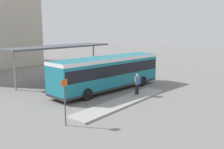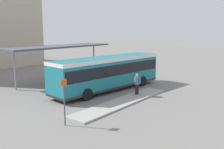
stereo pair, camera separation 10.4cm
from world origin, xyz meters
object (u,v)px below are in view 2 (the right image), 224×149
(pedestrian_waiting, at_px, (137,83))
(bicycle_red, at_px, (113,70))
(bicycle_blue, at_px, (122,70))
(bicycle_yellow, at_px, (118,70))
(city_bus, at_px, (108,71))
(potted_planter_far_side, at_px, (95,74))
(platform_sign, at_px, (64,100))
(potted_planter_near_shelter, at_px, (82,77))

(pedestrian_waiting, height_order, bicycle_red, pedestrian_waiting)
(bicycle_blue, relative_size, bicycle_yellow, 1.05)
(city_bus, distance_m, bicycle_red, 10.12)
(potted_planter_far_side, bearing_deg, bicycle_blue, 2.13)
(bicycle_blue, relative_size, platform_sign, 0.58)
(pedestrian_waiting, xyz_separation_m, platform_sign, (-8.33, -0.29, 0.41))
(bicycle_blue, distance_m, potted_planter_far_side, 5.53)
(city_bus, bearing_deg, platform_sign, -151.09)
(bicycle_yellow, xyz_separation_m, bicycle_red, (-0.24, 0.75, -0.01))
(bicycle_red, bearing_deg, city_bus, -51.40)
(bicycle_blue, relative_size, potted_planter_far_side, 1.19)
(bicycle_yellow, xyz_separation_m, platform_sign, (-16.73, -8.64, 1.21))
(city_bus, relative_size, pedestrian_waiting, 6.62)
(bicycle_red, xyz_separation_m, platform_sign, (-16.49, -9.40, 1.22))
(bicycle_yellow, height_order, bicycle_red, bicycle_yellow)
(pedestrian_waiting, distance_m, potted_planter_near_shelter, 7.24)
(pedestrian_waiting, relative_size, bicycle_blue, 1.10)
(potted_planter_far_side, bearing_deg, pedestrian_waiting, -110.50)
(potted_planter_near_shelter, bearing_deg, city_bus, -96.81)
(potted_planter_near_shelter, xyz_separation_m, platform_sign, (-8.85, -7.49, 0.87))
(city_bus, relative_size, platform_sign, 4.25)
(bicycle_yellow, bearing_deg, potted_planter_near_shelter, 88.84)
(bicycle_yellow, relative_size, bicycle_red, 1.02)
(bicycle_red, height_order, potted_planter_far_side, potted_planter_far_side)
(pedestrian_waiting, distance_m, bicycle_yellow, 11.87)
(pedestrian_waiting, bearing_deg, bicycle_red, -20.61)
(bicycle_blue, bearing_deg, bicycle_yellow, -179.74)
(pedestrian_waiting, distance_m, bicycle_red, 12.25)
(bicycle_blue, xyz_separation_m, potted_planter_far_side, (-5.51, -0.21, 0.35))
(pedestrian_waiting, distance_m, bicycle_blue, 11.26)
(city_bus, xyz_separation_m, platform_sign, (-8.38, -3.53, -0.27))
(potted_planter_near_shelter, height_order, platform_sign, platform_sign)
(city_bus, xyz_separation_m, pedestrian_waiting, (-0.05, -3.24, -0.68))
(potted_planter_far_side, bearing_deg, platform_sign, -145.29)
(bicycle_blue, bearing_deg, bicycle_red, -166.22)
(bicycle_blue, height_order, potted_planter_far_side, potted_planter_far_side)
(potted_planter_near_shelter, bearing_deg, bicycle_yellow, 8.33)
(potted_planter_far_side, height_order, platform_sign, platform_sign)
(bicycle_blue, bearing_deg, city_bus, -52.79)
(potted_planter_far_side, bearing_deg, potted_planter_near_shelter, -175.09)
(bicycle_yellow, distance_m, bicycle_red, 0.79)
(bicycle_yellow, xyz_separation_m, potted_planter_far_side, (-5.63, -0.96, 0.36))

